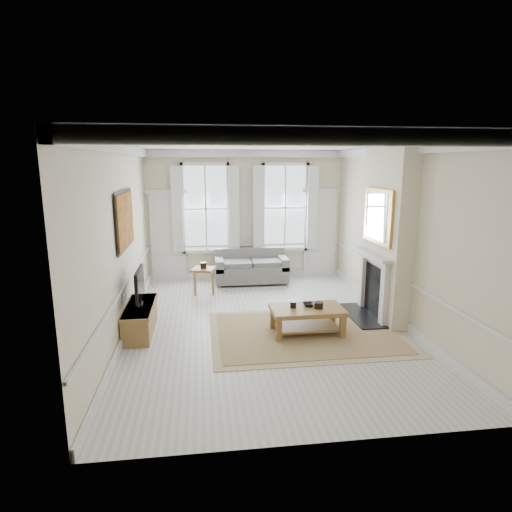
{
  "coord_description": "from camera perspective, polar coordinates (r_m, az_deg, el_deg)",
  "views": [
    {
      "loc": [
        -1.19,
        -7.68,
        3.04
      ],
      "look_at": [
        -0.12,
        0.56,
        1.25
      ],
      "focal_mm": 30.0,
      "sensor_mm": 36.0,
      "label": 1
    }
  ],
  "objects": [
    {
      "name": "floor",
      "position": [
        8.35,
        1.31,
        -9.2
      ],
      "size": [
        7.2,
        7.2,
        0.0
      ],
      "primitive_type": "plane",
      "color": "#B7B5AD",
      "rests_on": "ground"
    },
    {
      "name": "ceiling",
      "position": [
        7.78,
        1.44,
        14.81
      ],
      "size": [
        7.2,
        7.2,
        0.0
      ],
      "primitive_type": "plane",
      "rotation": [
        3.14,
        0.0,
        0.0
      ],
      "color": "white",
      "rests_on": "back_wall"
    },
    {
      "name": "back_wall",
      "position": [
        11.42,
        -1.4,
        5.42
      ],
      "size": [
        5.2,
        0.0,
        5.2
      ],
      "primitive_type": "plane",
      "rotation": [
        1.57,
        0.0,
        0.0
      ],
      "color": "beige",
      "rests_on": "floor"
    },
    {
      "name": "left_wall",
      "position": [
        7.92,
        -17.56,
        1.85
      ],
      "size": [
        0.0,
        7.2,
        7.2
      ],
      "primitive_type": "plane",
      "rotation": [
        1.57,
        0.0,
        1.57
      ],
      "color": "beige",
      "rests_on": "floor"
    },
    {
      "name": "right_wall",
      "position": [
        8.67,
        18.63,
        2.63
      ],
      "size": [
        0.0,
        7.2,
        7.2
      ],
      "primitive_type": "plane",
      "rotation": [
        1.57,
        0.0,
        -1.57
      ],
      "color": "beige",
      "rests_on": "floor"
    },
    {
      "name": "window_left",
      "position": [
        11.29,
        -6.72,
        6.28
      ],
      "size": [
        1.26,
        0.2,
        2.2
      ],
      "primitive_type": null,
      "color": "#B2BCC6",
      "rests_on": "back_wall"
    },
    {
      "name": "window_right",
      "position": [
        11.51,
        3.86,
        6.45
      ],
      "size": [
        1.26,
        0.2,
        2.2
      ],
      "primitive_type": null,
      "color": "#B2BCC6",
      "rests_on": "back_wall"
    },
    {
      "name": "door_left",
      "position": [
        11.43,
        -11.64,
        2.39
      ],
      "size": [
        0.9,
        0.08,
        2.3
      ],
      "primitive_type": "cube",
      "color": "silver",
      "rests_on": "floor"
    },
    {
      "name": "door_right",
      "position": [
        11.85,
        8.55,
        2.85
      ],
      "size": [
        0.9,
        0.08,
        2.3
      ],
      "primitive_type": "cube",
      "color": "silver",
      "rests_on": "floor"
    },
    {
      "name": "painting",
      "position": [
        8.16,
        -17.08,
        4.65
      ],
      "size": [
        0.05,
        1.66,
        1.06
      ],
      "primitive_type": "cube",
      "color": "#C37D21",
      "rests_on": "left_wall"
    },
    {
      "name": "chimney_breast",
      "position": [
        8.78,
        17.03,
        2.84
      ],
      "size": [
        0.35,
        1.7,
        3.38
      ],
      "primitive_type": "cube",
      "color": "beige",
      "rests_on": "floor"
    },
    {
      "name": "hearth",
      "position": [
        9.02,
        13.89,
        -7.73
      ],
      "size": [
        0.55,
        1.5,
        0.05
      ],
      "primitive_type": "cube",
      "color": "black",
      "rests_on": "floor"
    },
    {
      "name": "fireplace",
      "position": [
        8.89,
        15.32,
        -3.34
      ],
      "size": [
        0.21,
        1.45,
        1.33
      ],
      "color": "silver",
      "rests_on": "floor"
    },
    {
      "name": "mirror",
      "position": [
        8.64,
        15.87,
        5.12
      ],
      "size": [
        0.06,
        1.26,
        1.06
      ],
      "primitive_type": "cube",
      "color": "#B98532",
      "rests_on": "chimney_breast"
    },
    {
      "name": "sofa",
      "position": [
        11.19,
        -0.68,
        -1.69
      ],
      "size": [
        1.86,
        0.9,
        0.86
      ],
      "color": "slate",
      "rests_on": "floor"
    },
    {
      "name": "side_table",
      "position": [
        10.28,
        -7.0,
        -2.22
      ],
      "size": [
        0.62,
        0.62,
        0.62
      ],
      "rotation": [
        0.0,
        0.0,
        -0.27
      ],
      "color": "brown",
      "rests_on": "floor"
    },
    {
      "name": "rug",
      "position": [
        8.02,
        6.75,
        -10.11
      ],
      "size": [
        3.5,
        2.6,
        0.02
      ],
      "primitive_type": "cube",
      "color": "olive",
      "rests_on": "floor"
    },
    {
      "name": "coffee_table",
      "position": [
        7.88,
        6.82,
        -7.43
      ],
      "size": [
        1.32,
        0.78,
        0.49
      ],
      "rotation": [
        0.0,
        0.0,
        0.01
      ],
      "color": "brown",
      "rests_on": "rug"
    },
    {
      "name": "ceramic_pot_a",
      "position": [
        7.82,
        4.97,
        -6.46
      ],
      "size": [
        0.11,
        0.11,
        0.11
      ],
      "primitive_type": "cylinder",
      "color": "black",
      "rests_on": "coffee_table"
    },
    {
      "name": "ceramic_pot_b",
      "position": [
        7.84,
        8.37,
        -6.51
      ],
      "size": [
        0.16,
        0.16,
        0.11
      ],
      "primitive_type": "cylinder",
      "color": "black",
      "rests_on": "coffee_table"
    },
    {
      "name": "bowl",
      "position": [
        7.95,
        7.02,
        -6.43
      ],
      "size": [
        0.23,
        0.23,
        0.05
      ],
      "primitive_type": "imported",
      "rotation": [
        0.0,
        0.0,
        -0.02
      ],
      "color": "black",
      "rests_on": "coffee_table"
    },
    {
      "name": "tv_stand",
      "position": [
        8.21,
        -15.16,
        -8.08
      ],
      "size": [
        0.47,
        1.46,
        0.52
      ],
      "primitive_type": "cube",
      "color": "brown",
      "rests_on": "floor"
    },
    {
      "name": "tv",
      "position": [
        8.01,
        -15.26,
        -3.67
      ],
      "size": [
        0.08,
        0.9,
        0.68
      ],
      "color": "black",
      "rests_on": "tv_stand"
    }
  ]
}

